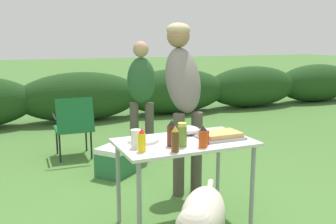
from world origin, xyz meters
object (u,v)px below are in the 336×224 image
(camp_chair_green_behind_table, at_px, (74,124))
(bbq_sauce_bottle, at_px, (172,134))
(standing_person_in_olive_jacket, at_px, (183,86))
(mustard_bottle, at_px, (142,141))
(ketchup_bottle, at_px, (205,136))
(standing_person_with_beanie, at_px, (141,89))
(food_tray, at_px, (221,135))
(beer_bottle, at_px, (175,139))
(folding_table, at_px, (184,150))
(plate_stack, at_px, (143,140))
(paper_cup_stack, at_px, (136,139))
(hot_sauce_bottle, at_px, (203,137))
(relish_jar, at_px, (182,135))
(cooler_box, at_px, (118,160))
(mixing_bowl, at_px, (188,130))

(camp_chair_green_behind_table, bearing_deg, bbq_sauce_bottle, -78.99)
(standing_person_in_olive_jacket, bearing_deg, mustard_bottle, -129.46)
(ketchup_bottle, xyz_separation_m, standing_person_with_beanie, (0.22, 2.09, 0.11))
(camp_chair_green_behind_table, bearing_deg, food_tray, -67.87)
(beer_bottle, bearing_deg, camp_chair_green_behind_table, 97.67)
(ketchup_bottle, bearing_deg, folding_table, 120.33)
(plate_stack, height_order, camp_chair_green_behind_table, camp_chair_green_behind_table)
(ketchup_bottle, bearing_deg, plate_stack, 146.27)
(bbq_sauce_bottle, height_order, ketchup_bottle, bbq_sauce_bottle)
(beer_bottle, relative_size, camp_chair_green_behind_table, 0.24)
(plate_stack, xyz_separation_m, ketchup_bottle, (0.41, -0.28, 0.06))
(food_tray, xyz_separation_m, paper_cup_stack, (-0.73, 0.02, 0.04))
(food_tray, bearing_deg, hot_sauce_bottle, -147.12)
(bbq_sauce_bottle, height_order, mustard_bottle, bbq_sauce_bottle)
(folding_table, bearing_deg, bbq_sauce_bottle, -148.89)
(relish_jar, xyz_separation_m, standing_person_with_beanie, (0.40, 2.06, 0.09))
(beer_bottle, xyz_separation_m, standing_person_with_beanie, (0.51, 2.17, 0.08))
(hot_sauce_bottle, bearing_deg, ketchup_bottle, 51.71)
(relish_jar, height_order, mustard_bottle, relish_jar)
(folding_table, relative_size, standing_person_in_olive_jacket, 0.64)
(folding_table, xyz_separation_m, bbq_sauce_bottle, (-0.16, -0.10, 0.17))
(folding_table, relative_size, plate_stack, 4.31)
(ketchup_bottle, xyz_separation_m, mustard_bottle, (-0.52, 0.02, 0.01))
(plate_stack, bearing_deg, standing_person_with_beanie, 70.84)
(beer_bottle, xyz_separation_m, hot_sauce_bottle, (0.25, 0.02, -0.01))
(folding_table, bearing_deg, camp_chair_green_behind_table, 103.49)
(food_tray, relative_size, plate_stack, 1.41)
(relish_jar, distance_m, standing_person_in_olive_jacket, 0.98)
(folding_table, bearing_deg, mustard_bottle, -160.94)
(plate_stack, bearing_deg, cooler_box, 83.49)
(food_tray, bearing_deg, relish_jar, -168.66)
(food_tray, relative_size, relish_jar, 1.95)
(standing_person_in_olive_jacket, bearing_deg, food_tray, -90.00)
(paper_cup_stack, distance_m, standing_person_with_beanie, 2.10)
(folding_table, bearing_deg, cooler_box, 96.66)
(folding_table, distance_m, standing_person_in_olive_jacket, 0.89)
(plate_stack, xyz_separation_m, mixing_bowl, (0.44, 0.08, 0.02))
(mustard_bottle, distance_m, hot_sauce_bottle, 0.47)
(mixing_bowl, distance_m, mustard_bottle, 0.64)
(plate_stack, xyz_separation_m, standing_person_with_beanie, (0.63, 1.81, 0.16))
(cooler_box, bearing_deg, ketchup_bottle, -119.14)
(folding_table, relative_size, hot_sauce_bottle, 6.51)
(hot_sauce_bottle, bearing_deg, paper_cup_stack, 158.43)
(standing_person_with_beanie, bearing_deg, standing_person_in_olive_jacket, -67.95)
(folding_table, distance_m, standing_person_with_beanie, 1.97)
(paper_cup_stack, relative_size, bbq_sauce_bottle, 0.69)
(folding_table, xyz_separation_m, mustard_bottle, (-0.42, -0.14, 0.16))
(paper_cup_stack, height_order, hot_sauce_bottle, hot_sauce_bottle)
(camp_chair_green_behind_table, bearing_deg, mixing_bowl, -70.16)
(paper_cup_stack, xyz_separation_m, bbq_sauce_bottle, (0.27, -0.06, 0.03))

